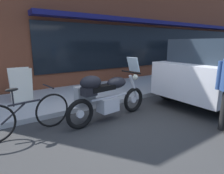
% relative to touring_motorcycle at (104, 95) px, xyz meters
% --- Properties ---
extents(ground_plane, '(80.00, 80.00, 0.00)m').
position_rel_touring_motorcycle_xyz_m(ground_plane, '(0.25, -0.46, -0.60)').
color(ground_plane, '#2F2F2F').
extents(storefront_building, '(20.10, 0.90, 7.25)m').
position_rel_touring_motorcycle_xyz_m(storefront_building, '(6.30, 3.50, 2.94)').
color(storefront_building, brown).
rests_on(storefront_building, ground_plane).
extents(sidewalk_curb, '(30.00, 2.55, 0.12)m').
position_rel_touring_motorcycle_xyz_m(sidewalk_curb, '(9.25, 2.06, -0.54)').
color(sidewalk_curb, '#A4A4A4').
rests_on(sidewalk_curb, ground_plane).
extents(touring_motorcycle, '(2.18, 0.62, 1.39)m').
position_rel_touring_motorcycle_xyz_m(touring_motorcycle, '(0.00, 0.00, 0.00)').
color(touring_motorcycle, black).
rests_on(touring_motorcycle, ground_plane).
extents(parked_bicycle, '(1.76, 0.48, 0.95)m').
position_rel_touring_motorcycle_xyz_m(parked_bicycle, '(-1.60, 0.27, -0.22)').
color(parked_bicycle, black).
rests_on(parked_bicycle, ground_plane).
extents(sandwich_board_sign, '(0.55, 0.41, 0.94)m').
position_rel_touring_motorcycle_xyz_m(sandwich_board_sign, '(-1.34, 2.18, -0.01)').
color(sandwich_board_sign, silver).
rests_on(sandwich_board_sign, sidewalk_curb).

